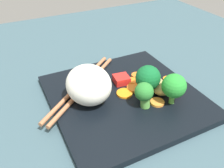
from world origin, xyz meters
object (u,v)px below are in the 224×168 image
at_px(rice_mound, 89,85).
at_px(broccoli_floret_1, 144,93).
at_px(square_plate, 124,97).
at_px(carrot_slice_1, 132,81).
at_px(chopstick_pair, 82,86).

height_order(rice_mound, broccoli_floret_1, rice_mound).
xyz_separation_m(square_plate, broccoli_floret_1, (0.01, -0.05, 0.04)).
bearing_deg(carrot_slice_1, broccoli_floret_1, -105.60).
relative_size(rice_mound, broccoli_floret_1, 1.72).
relative_size(rice_mound, chopstick_pair, 0.43).
xyz_separation_m(square_plate, chopstick_pair, (-0.07, 0.06, 0.01)).
relative_size(square_plate, chopstick_pair, 1.35).
height_order(square_plate, carrot_slice_1, carrot_slice_1).
bearing_deg(chopstick_pair, carrot_slice_1, 123.73).
relative_size(square_plate, rice_mound, 3.14).
relative_size(square_plate, broccoli_floret_1, 5.41).
height_order(square_plate, rice_mound, rice_mound).
bearing_deg(broccoli_floret_1, square_plate, 105.51).
bearing_deg(broccoli_floret_1, chopstick_pair, 127.69).
bearing_deg(square_plate, rice_mound, 169.75).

